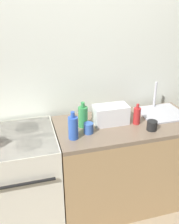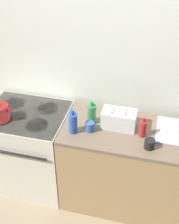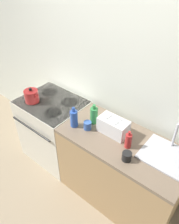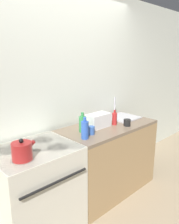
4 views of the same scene
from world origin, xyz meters
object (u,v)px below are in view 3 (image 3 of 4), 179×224
kettle (32,96)px  bottle_blue (74,118)px  cup_black (127,156)px  cup_blue (88,125)px  bottle_red (128,141)px  bottle_green (94,115)px  toaster (113,126)px  stove (54,129)px

kettle → bottle_blue: bottle_blue is taller
cup_black → cup_blue: bearing=169.8°
bottle_red → bottle_green: size_ratio=0.83×
bottle_red → cup_blue: 0.46m
cup_blue → bottle_red: bearing=5.7°
cup_black → cup_blue: 0.55m
kettle → cup_black: 1.39m
cup_black → bottle_green: bearing=158.1°
bottle_blue → bottle_green: (0.13, 0.18, -0.00)m
toaster → bottle_green: (-0.26, 0.01, 0.01)m
bottle_green → stove: bearing=-177.3°
stove → bottle_blue: (0.53, -0.15, 0.55)m
kettle → bottle_red: size_ratio=1.13×
toaster → cup_black: bearing=-36.0°
toaster → bottle_green: bottle_green is taller
kettle → cup_black: size_ratio=2.46×
kettle → bottle_blue: bearing=-0.6°
stove → kettle: 0.57m
bottle_green → bottle_blue: bearing=-125.4°
bottle_red → cup_blue: (-0.46, -0.05, -0.03)m
cup_black → cup_blue: (-0.54, 0.10, 0.00)m
cup_black → cup_blue: cup_blue is taller
kettle → bottle_green: 0.85m
bottle_red → cup_black: 0.17m
toaster → bottle_green: size_ratio=1.33×
stove → cup_black: bearing=-9.0°
stove → cup_black: cup_black is taller
bottle_green → cup_blue: size_ratio=2.52×
bottle_red → bottle_blue: 0.61m
kettle → bottle_red: bottle_red is taller
kettle → bottle_green: (0.84, 0.17, 0.02)m
stove → cup_black: size_ratio=10.43×
cup_black → kettle: bearing=177.8°
kettle → toaster: bearing=8.5°
bottle_red → kettle: bearing=-176.1°
bottle_blue → cup_blue: bearing=20.1°
bottle_blue → bottle_green: size_ratio=1.03×
bottle_red → bottle_blue: size_ratio=0.81×
toaster → bottle_blue: (-0.38, -0.17, 0.01)m
kettle → cup_blue: (0.85, 0.04, -0.03)m
bottle_blue → cup_black: (0.68, -0.05, -0.06)m
cup_black → bottle_blue: bearing=176.2°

